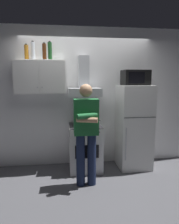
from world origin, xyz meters
TOP-DOWN VIEW (x-y plane):
  - ground_plane at (0.00, 0.00)m, footprint 7.00×7.00m
  - back_wall_tiled at (0.00, 0.60)m, footprint 4.80×0.10m
  - upper_cabinet at (-0.85, 0.37)m, footprint 0.90×0.37m
  - stove_oven at (-0.05, 0.25)m, footprint 0.60×0.62m
  - range_hood at (-0.05, 0.38)m, footprint 0.60×0.44m
  - refrigerator at (0.90, 0.25)m, footprint 0.60×0.62m
  - microwave at (0.90, 0.27)m, footprint 0.48×0.37m
  - person_standing at (-0.10, -0.36)m, footprint 0.38×0.33m
  - cooking_pot at (0.08, 0.13)m, footprint 0.28×0.18m
  - bottle_liquor_amber at (-1.08, 0.41)m, footprint 0.07×0.07m
  - bottle_rum_dark at (-0.76, 0.35)m, footprint 0.07×0.07m
  - bottle_vodka_clear at (-0.97, 0.42)m, footprint 0.07×0.07m
  - bottle_wine_green at (-0.67, 0.41)m, footprint 0.07×0.07m

SIDE VIEW (x-z plane):
  - ground_plane at x=0.00m, z-range 0.00..0.00m
  - stove_oven at x=-0.05m, z-range 0.00..0.87m
  - refrigerator at x=0.90m, z-range 0.00..1.60m
  - person_standing at x=-0.10m, z-range 0.08..1.72m
  - cooking_pot at x=0.08m, z-range 0.87..0.98m
  - back_wall_tiled at x=0.00m, z-range 0.00..2.70m
  - range_hood at x=-0.05m, z-range 1.22..1.97m
  - microwave at x=0.90m, z-range 1.60..1.88m
  - upper_cabinet at x=-0.85m, z-range 1.45..2.05m
  - bottle_liquor_amber at x=-1.08m, z-range 2.04..2.32m
  - bottle_rum_dark at x=-0.76m, z-range 2.04..2.34m
  - bottle_vodka_clear at x=-0.97m, z-range 2.04..2.38m
  - bottle_wine_green at x=-0.67m, z-range 2.04..2.38m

